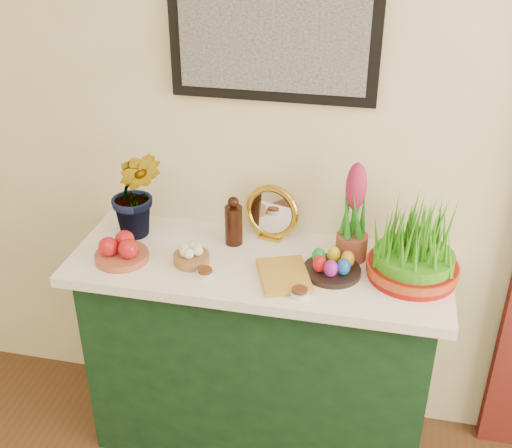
{
  "coord_description": "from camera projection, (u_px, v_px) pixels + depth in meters",
  "views": [
    {
      "loc": [
        0.29,
        0.04,
        2.16
      ],
      "look_at": [
        -0.13,
        1.95,
        1.07
      ],
      "focal_mm": 45.0,
      "sensor_mm": 36.0,
      "label": 1
    }
  ],
  "objects": [
    {
      "name": "book",
      "position": [
        260.0,
        277.0,
        2.25
      ],
      "size": [
        0.22,
        0.26,
        0.03
      ],
      "primitive_type": "imported",
      "rotation": [
        0.0,
        0.0,
        0.35
      ],
      "color": "gold",
      "rests_on": "tablecloth"
    },
    {
      "name": "spice_dish_left",
      "position": [
        205.0,
        273.0,
        2.28
      ],
      "size": [
        0.06,
        0.06,
        0.03
      ],
      "color": "silver",
      "rests_on": "tablecloth"
    },
    {
      "name": "hyacinth_green",
      "position": [
        135.0,
        179.0,
        2.42
      ],
      "size": [
        0.27,
        0.24,
        0.48
      ],
      "primitive_type": "imported",
      "rotation": [
        0.0,
        0.0,
        0.14
      ],
      "color": "#227F1C",
      "rests_on": "tablecloth"
    },
    {
      "name": "mirror",
      "position": [
        272.0,
        213.0,
        2.47
      ],
      "size": [
        0.23,
        0.09,
        0.22
      ],
      "color": "gold",
      "rests_on": "tablecloth"
    },
    {
      "name": "tablecloth",
      "position": [
        259.0,
        265.0,
        2.38
      ],
      "size": [
        1.4,
        0.55,
        0.04
      ],
      "primitive_type": "cube",
      "color": "white",
      "rests_on": "sideboard"
    },
    {
      "name": "apple_bowl",
      "position": [
        121.0,
        250.0,
        2.36
      ],
      "size": [
        0.23,
        0.23,
        0.1
      ],
      "color": "#A74E33",
      "rests_on": "tablecloth"
    },
    {
      "name": "hyacinth_pink",
      "position": [
        354.0,
        217.0,
        2.31
      ],
      "size": [
        0.12,
        0.12,
        0.38
      ],
      "color": "brown",
      "rests_on": "tablecloth"
    },
    {
      "name": "vinegar_cruet",
      "position": [
        234.0,
        223.0,
        2.44
      ],
      "size": [
        0.07,
        0.07,
        0.2
      ],
      "color": "black",
      "rests_on": "tablecloth"
    },
    {
      "name": "wheatgrass_sabzeh",
      "position": [
        415.0,
        248.0,
        2.22
      ],
      "size": [
        0.32,
        0.32,
        0.27
      ],
      "color": "maroon",
      "rests_on": "tablecloth"
    },
    {
      "name": "garlic_basket",
      "position": [
        191.0,
        256.0,
        2.34
      ],
      "size": [
        0.15,
        0.15,
        0.07
      ],
      "color": "#95653C",
      "rests_on": "tablecloth"
    },
    {
      "name": "egg_plate",
      "position": [
        332.0,
        266.0,
        2.28
      ],
      "size": [
        0.21,
        0.21,
        0.09
      ],
      "color": "black",
      "rests_on": "tablecloth"
    },
    {
      "name": "spice_dish_right",
      "position": [
        299.0,
        292.0,
        2.17
      ],
      "size": [
        0.07,
        0.07,
        0.03
      ],
      "color": "silver",
      "rests_on": "tablecloth"
    },
    {
      "name": "sideboard",
      "position": [
        259.0,
        357.0,
        2.6
      ],
      "size": [
        1.3,
        0.45,
        0.85
      ],
      "primitive_type": "cube",
      "color": "#163C1C",
      "rests_on": "ground"
    }
  ]
}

